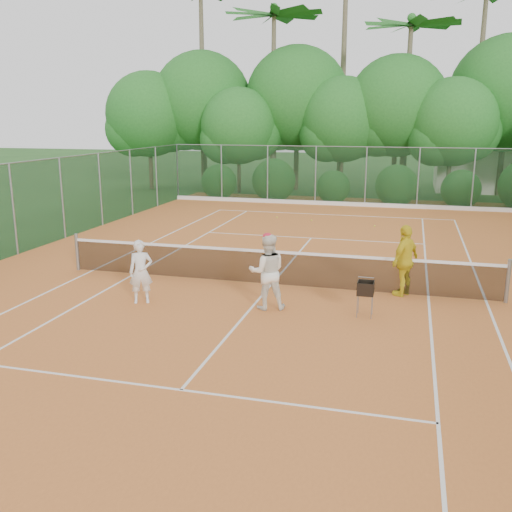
{
  "coord_description": "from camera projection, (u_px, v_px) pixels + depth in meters",
  "views": [
    {
      "loc": [
        3.49,
        -14.49,
        4.45
      ],
      "look_at": [
        -0.11,
        -1.2,
        1.1
      ],
      "focal_mm": 40.0,
      "sensor_mm": 36.0,
      "label": 1
    }
  ],
  "objects": [
    {
      "name": "ground",
      "position": [
        271.0,
        285.0,
        15.53
      ],
      "size": [
        120.0,
        120.0,
        0.0
      ],
      "primitive_type": "plane",
      "color": "#224C1B",
      "rests_on": "ground"
    },
    {
      "name": "clay_court",
      "position": [
        271.0,
        285.0,
        15.52
      ],
      "size": [
        18.0,
        36.0,
        0.02
      ],
      "primitive_type": "cube",
      "color": "#CC702F",
      "rests_on": "ground"
    },
    {
      "name": "club_building",
      "position": [
        503.0,
        166.0,
        35.4
      ],
      "size": [
        8.0,
        5.0,
        3.0
      ],
      "primitive_type": "cube",
      "color": "beige",
      "rests_on": "ground"
    },
    {
      "name": "tennis_net",
      "position": [
        271.0,
        267.0,
        15.4
      ],
      "size": [
        11.97,
        0.1,
        1.1
      ],
      "color": "gray",
      "rests_on": "clay_court"
    },
    {
      "name": "player_white",
      "position": [
        141.0,
        272.0,
        13.86
      ],
      "size": [
        0.67,
        0.58,
        1.56
      ],
      "primitive_type": "imported",
      "rotation": [
        0.0,
        0.0,
        0.44
      ],
      "color": "silver",
      "rests_on": "clay_court"
    },
    {
      "name": "player_center_grp",
      "position": [
        267.0,
        272.0,
        13.39
      ],
      "size": [
        1.05,
        0.93,
        1.84
      ],
      "color": "white",
      "rests_on": "clay_court"
    },
    {
      "name": "player_yellow",
      "position": [
        405.0,
        260.0,
        14.41
      ],
      "size": [
        0.92,
        1.15,
        1.83
      ],
      "primitive_type": "imported",
      "rotation": [
        0.0,
        0.0,
        -2.09
      ],
      "color": "yellow",
      "rests_on": "clay_court"
    },
    {
      "name": "ball_hopper",
      "position": [
        366.0,
        289.0,
        12.92
      ],
      "size": [
        0.36,
        0.36,
        0.82
      ],
      "rotation": [
        0.0,
        0.0,
        -0.07
      ],
      "color": "gray",
      "rests_on": "clay_court"
    },
    {
      "name": "stray_ball_a",
      "position": [
        277.0,
        217.0,
        25.81
      ],
      "size": [
        0.07,
        0.07,
        0.07
      ],
      "primitive_type": "sphere",
      "color": "#D4E234",
      "rests_on": "clay_court"
    },
    {
      "name": "stray_ball_b",
      "position": [
        312.0,
        220.0,
        25.07
      ],
      "size": [
        0.07,
        0.07,
        0.07
      ],
      "primitive_type": "sphere",
      "color": "gold",
      "rests_on": "clay_court"
    },
    {
      "name": "stray_ball_c",
      "position": [
        375.0,
        226.0,
        23.72
      ],
      "size": [
        0.07,
        0.07,
        0.07
      ],
      "primitive_type": "sphere",
      "color": "gold",
      "rests_on": "clay_court"
    },
    {
      "name": "court_markings",
      "position": [
        271.0,
        285.0,
        15.52
      ],
      "size": [
        11.03,
        23.83,
        0.01
      ],
      "color": "white",
      "rests_on": "clay_court"
    },
    {
      "name": "fence_back",
      "position": [
        340.0,
        176.0,
        29.24
      ],
      "size": [
        18.07,
        0.07,
        3.0
      ],
      "color": "#19381E",
      "rests_on": "clay_court"
    },
    {
      "name": "tropical_treeline",
      "position": [
        378.0,
        106.0,
        32.92
      ],
      "size": [
        32.1,
        8.49,
        15.03
      ],
      "color": "brown",
      "rests_on": "ground"
    }
  ]
}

